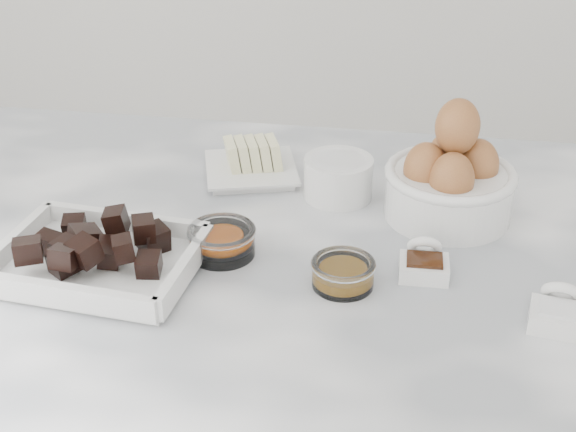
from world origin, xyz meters
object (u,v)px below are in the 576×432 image
object	(u,v)px
sugar_ramekin	(338,176)
salt_spoon	(559,311)
butter_plate	(249,162)
egg_bowl	(450,180)
vanilla_spoon	(424,262)
chocolate_dish	(98,254)
honey_bowl	(343,273)
zest_bowl	(222,240)

from	to	relation	value
sugar_ramekin	salt_spoon	distance (m)	0.36
butter_plate	egg_bowl	xyz separation A→B (m)	(0.28, -0.07, 0.03)
vanilla_spoon	sugar_ramekin	bearing A→B (deg)	124.54
chocolate_dish	honey_bowl	bearing A→B (deg)	3.51
butter_plate	salt_spoon	size ratio (longest dim) A/B	2.01
butter_plate	salt_spoon	bearing A→B (deg)	-36.52
chocolate_dish	butter_plate	distance (m)	0.30
sugar_ramekin	salt_spoon	size ratio (longest dim) A/B	1.19
chocolate_dish	salt_spoon	size ratio (longest dim) A/B	3.07
chocolate_dish	salt_spoon	world-z (taller)	chocolate_dish
chocolate_dish	sugar_ramekin	size ratio (longest dim) A/B	2.59
butter_plate	zest_bowl	world-z (taller)	butter_plate
honey_bowl	salt_spoon	bearing A→B (deg)	-8.27
egg_bowl	sugar_ramekin	bearing A→B (deg)	168.27
honey_bowl	sugar_ramekin	bearing A→B (deg)	97.65
honey_bowl	zest_bowl	bearing A→B (deg)	164.01
chocolate_dish	honey_bowl	world-z (taller)	chocolate_dish
egg_bowl	honey_bowl	world-z (taller)	egg_bowl
salt_spoon	honey_bowl	bearing A→B (deg)	171.73
butter_plate	honey_bowl	world-z (taller)	butter_plate
chocolate_dish	butter_plate	world-z (taller)	chocolate_dish
zest_bowl	salt_spoon	xyz separation A→B (m)	(0.38, -0.08, -0.00)
chocolate_dish	zest_bowl	xyz separation A→B (m)	(0.13, 0.06, -0.00)
honey_bowl	vanilla_spoon	world-z (taller)	vanilla_spoon
honey_bowl	vanilla_spoon	distance (m)	0.10
chocolate_dish	vanilla_spoon	bearing A→B (deg)	8.81
sugar_ramekin	vanilla_spoon	xyz separation A→B (m)	(0.12, -0.17, -0.02)
honey_bowl	zest_bowl	size ratio (longest dim) A/B	0.89
butter_plate	sugar_ramekin	world-z (taller)	sugar_ramekin
butter_plate	vanilla_spoon	size ratio (longest dim) A/B	2.28
sugar_ramekin	egg_bowl	xyz separation A→B (m)	(0.15, -0.03, 0.02)
butter_plate	sugar_ramekin	xyz separation A→B (m)	(0.13, -0.04, 0.01)
egg_bowl	zest_bowl	world-z (taller)	egg_bowl
honey_bowl	salt_spoon	distance (m)	0.24
butter_plate	zest_bowl	xyz separation A→B (m)	(0.01, -0.22, -0.00)
butter_plate	egg_bowl	size ratio (longest dim) A/B	0.94
chocolate_dish	egg_bowl	distance (m)	0.45
zest_bowl	honey_bowl	bearing A→B (deg)	-15.99
vanilla_spoon	salt_spoon	xyz separation A→B (m)	(0.14, -0.07, 0.00)
chocolate_dish	zest_bowl	distance (m)	0.15
salt_spoon	sugar_ramekin	bearing A→B (deg)	136.55
egg_bowl	salt_spoon	world-z (taller)	egg_bowl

